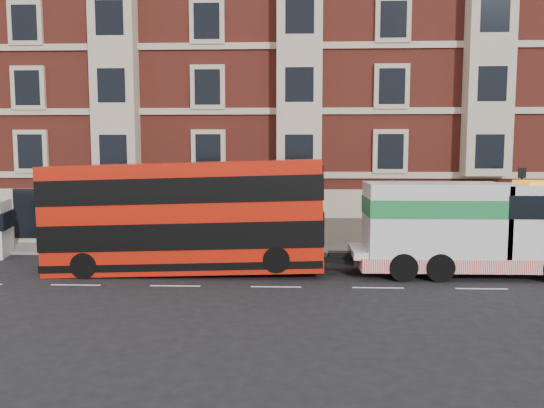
# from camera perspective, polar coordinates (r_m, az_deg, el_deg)

# --- Properties ---
(ground) EXTENTS (120.00, 120.00, 0.00)m
(ground) POSITION_cam_1_polar(r_m,az_deg,el_deg) (21.11, 0.42, -8.91)
(ground) COLOR black
(ground) RESTS_ON ground
(sidewalk) EXTENTS (90.00, 3.00, 0.15)m
(sidewalk) POSITION_cam_1_polar(r_m,az_deg,el_deg) (28.41, 0.86, -4.93)
(sidewalk) COLOR slate
(sidewalk) RESTS_ON ground
(victorian_terrace) EXTENTS (45.00, 12.00, 20.40)m
(victorian_terrace) POSITION_cam_1_polar(r_m,az_deg,el_deg) (35.72, 1.97, 13.36)
(victorian_terrace) COLOR maroon
(victorian_terrace) RESTS_ON ground
(lamp_post_west) EXTENTS (0.35, 0.15, 4.35)m
(lamp_post_west) POSITION_cam_1_polar(r_m,az_deg,el_deg) (27.54, -11.77, 0.08)
(lamp_post_west) COLOR black
(lamp_post_west) RESTS_ON sidewalk
(lamp_post_east) EXTENTS (0.35, 0.15, 4.35)m
(lamp_post_east) POSITION_cam_1_polar(r_m,az_deg,el_deg) (29.08, 25.17, -0.05)
(lamp_post_east) COLOR black
(lamp_post_east) RESTS_ON sidewalk
(double_decker_bus) EXTENTS (11.93, 2.74, 4.83)m
(double_decker_bus) POSITION_cam_1_polar(r_m,az_deg,el_deg) (23.37, -9.37, -1.17)
(double_decker_bus) COLOR red
(double_decker_bus) RESTS_ON ground
(tow_truck) EXTENTS (9.55, 2.82, 3.98)m
(tow_truck) POSITION_cam_1_polar(r_m,az_deg,el_deg) (24.14, 20.00, -2.29)
(tow_truck) COLOR silver
(tow_truck) RESTS_ON ground
(pedestrian) EXTENTS (0.60, 0.40, 1.63)m
(pedestrian) POSITION_cam_1_polar(r_m,az_deg,el_deg) (28.88, -19.25, -3.28)
(pedestrian) COLOR #191831
(pedestrian) RESTS_ON sidewalk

